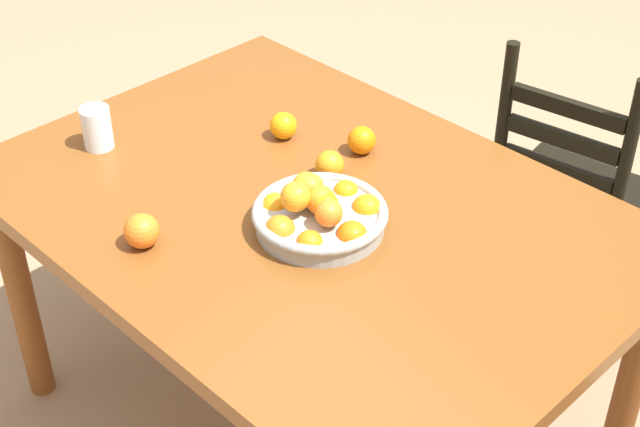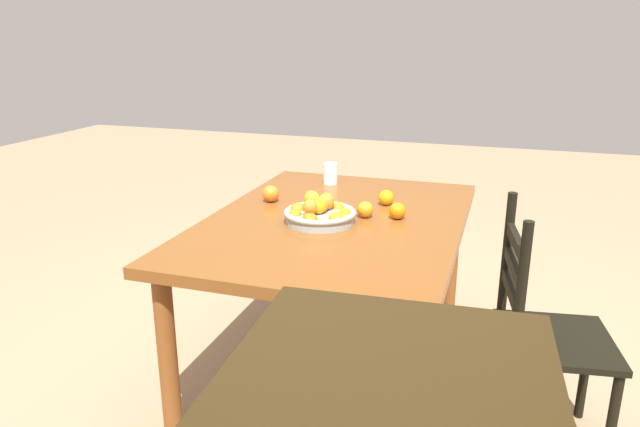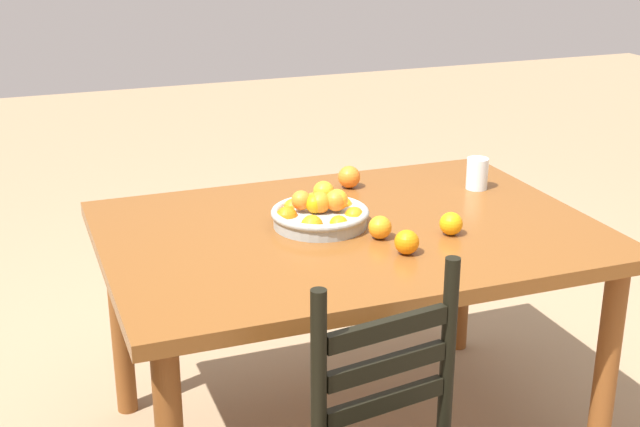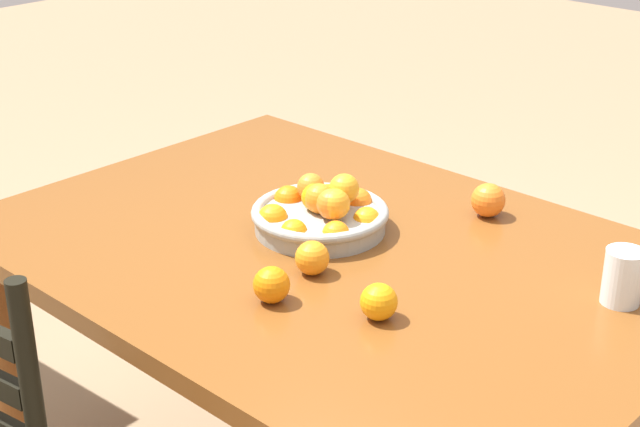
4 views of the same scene
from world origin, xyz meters
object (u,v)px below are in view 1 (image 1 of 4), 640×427
(chair_near_window, at_px, (568,199))
(dining_table, at_px, (309,235))
(fruit_bowl, at_px, (319,213))
(orange_loose_0, at_px, (362,140))
(orange_loose_2, at_px, (283,126))
(orange_loose_3, at_px, (330,165))
(orange_loose_1, at_px, (142,231))
(drinking_glass, at_px, (97,128))

(chair_near_window, bearing_deg, dining_table, 68.69)
(fruit_bowl, xyz_separation_m, orange_loose_0, (-0.15, 0.30, -0.00))
(dining_table, xyz_separation_m, orange_loose_2, (-0.26, 0.16, 0.12))
(fruit_bowl, height_order, orange_loose_3, fruit_bowl)
(dining_table, height_order, orange_loose_3, orange_loose_3)
(orange_loose_1, height_order, orange_loose_3, orange_loose_1)
(orange_loose_1, distance_m, orange_loose_3, 0.49)
(dining_table, bearing_deg, drinking_glass, -160.58)
(fruit_bowl, distance_m, orange_loose_2, 0.40)
(orange_loose_2, bearing_deg, fruit_bowl, -31.69)
(dining_table, xyz_separation_m, orange_loose_3, (-0.05, 0.12, 0.12))
(orange_loose_1, xyz_separation_m, orange_loose_3, (0.10, 0.48, -0.00))
(chair_near_window, height_order, orange_loose_1, chair_near_window)
(orange_loose_2, bearing_deg, drinking_glass, -129.46)
(orange_loose_1, relative_size, drinking_glass, 0.72)
(dining_table, distance_m, orange_loose_0, 0.29)
(dining_table, bearing_deg, fruit_bowl, -30.11)
(chair_near_window, relative_size, orange_loose_3, 13.57)
(orange_loose_0, distance_m, orange_loose_3, 0.14)
(orange_loose_3, bearing_deg, dining_table, -67.57)
(orange_loose_0, relative_size, drinking_glass, 0.65)
(drinking_glass, bearing_deg, orange_loose_0, 42.72)
(orange_loose_0, distance_m, drinking_glass, 0.66)
(orange_loose_2, distance_m, drinking_glass, 0.47)
(fruit_bowl, distance_m, orange_loose_3, 0.21)
(dining_table, xyz_separation_m, orange_loose_0, (-0.07, 0.25, 0.12))
(chair_near_window, bearing_deg, orange_loose_0, 57.95)
(orange_loose_2, bearing_deg, orange_loose_3, -12.36)
(dining_table, bearing_deg, orange_loose_0, 105.60)
(orange_loose_0, height_order, orange_loose_1, orange_loose_1)
(chair_near_window, bearing_deg, orange_loose_3, 63.36)
(fruit_bowl, xyz_separation_m, orange_loose_2, (-0.34, 0.21, -0.01))
(chair_near_window, bearing_deg, fruit_bowl, 74.22)
(orange_loose_3, distance_m, drinking_glass, 0.60)
(orange_loose_1, distance_m, drinking_glass, 0.44)
(fruit_bowl, bearing_deg, dining_table, 149.89)
(fruit_bowl, bearing_deg, orange_loose_1, -125.62)
(fruit_bowl, bearing_deg, orange_loose_3, 128.11)
(dining_table, height_order, chair_near_window, chair_near_window)
(dining_table, height_order, orange_loose_1, orange_loose_1)
(dining_table, height_order, orange_loose_2, orange_loose_2)
(orange_loose_0, xyz_separation_m, orange_loose_2, (-0.19, -0.09, -0.00))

